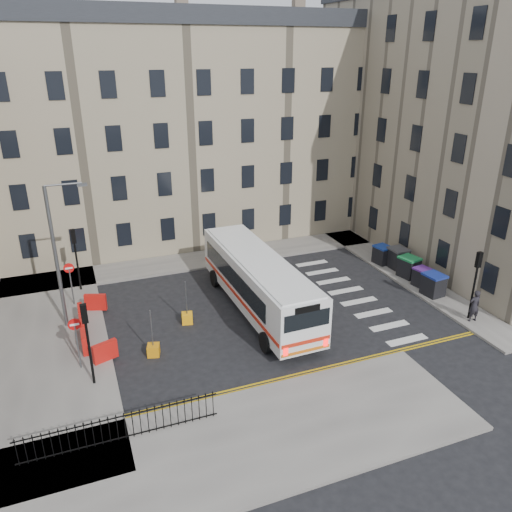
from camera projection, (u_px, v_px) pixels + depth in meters
ground at (292, 304)px, 30.65m from camera, size 120.00×120.00×0.00m
pavement_north at (167, 265)px, 36.02m from camera, size 36.00×3.20×0.15m
pavement_east at (379, 259)px, 37.07m from camera, size 2.40×26.00×0.15m
pavement_west at (48, 339)px, 26.80m from camera, size 6.00×22.00×0.15m
pavement_sw at (239, 443)px, 19.67m from camera, size 20.00×6.00×0.15m
terrace_north at (128, 132)px, 38.37m from camera, size 38.30×10.80×17.20m
corner_east at (496, 119)px, 37.63m from camera, size 17.80×24.30×19.20m
traffic_light_east at (476, 275)px, 27.69m from camera, size 0.28×0.22×4.10m
traffic_light_nw at (75, 250)px, 31.14m from camera, size 0.28×0.22×4.10m
traffic_light_sw at (87, 332)px, 22.10m from camera, size 0.28×0.22×4.10m
streetlamp at (56, 256)px, 26.37m from camera, size 0.50×0.22×8.14m
no_entry_north at (70, 275)px, 29.56m from camera, size 0.60×0.08×3.00m
no_entry_south at (76, 333)px, 23.53m from camera, size 0.60×0.08×3.00m
roadworks_barriers at (90, 326)px, 26.88m from camera, size 1.66×6.26×1.00m
iron_railings at (121, 427)px, 19.54m from camera, size 7.80×0.04×1.20m
bus at (258, 281)px, 29.25m from camera, size 3.28×12.30×3.32m
wheelie_bin_a at (433, 284)px, 31.21m from camera, size 1.23×1.38×1.41m
wheelie_bin_b at (423, 277)px, 32.42m from camera, size 1.16×1.27×1.23m
wheelie_bin_c at (409, 267)px, 33.74m from camera, size 1.35×1.47×1.41m
wheelie_bin_d at (398, 258)px, 35.13m from camera, size 1.19×1.36×1.45m
wheelie_bin_e at (382, 255)px, 35.91m from camera, size 1.19×1.32×1.31m
pedestrian at (474, 306)px, 28.08m from camera, size 0.73×0.51×1.91m
bollard_yellow at (187, 318)px, 28.42m from camera, size 0.72×0.72×0.60m
bollard_chevron at (154, 350)px, 25.39m from camera, size 0.74×0.74×0.60m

